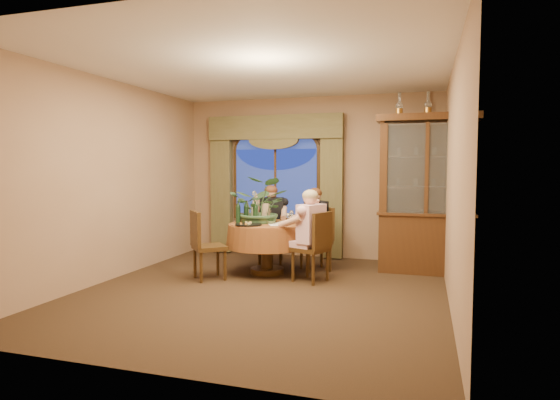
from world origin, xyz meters
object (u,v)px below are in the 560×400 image
(chair_back, at_px, (271,234))
(chair_front_left, at_px, (210,245))
(stoneware_vase, at_px, (266,213))
(wine_bottle_1, at_px, (254,211))
(china_cabinet, at_px, (426,194))
(wine_bottle_5, at_px, (247,211))
(olive_bowl, at_px, (270,222))
(wine_bottle_4, at_px, (255,212))
(oil_lamp_right, at_px, (458,102))
(chair_back_right, at_px, (316,239))
(person_scarf, at_px, (316,228))
(chair_right, at_px, (310,247))
(centerpiece_plant, at_px, (262,184))
(oil_lamp_left, at_px, (399,104))
(person_back, at_px, (271,224))
(oil_lamp_center, at_px, (428,103))
(wine_bottle_3, at_px, (246,212))
(wine_bottle_0, at_px, (253,212))
(person_pink, at_px, (311,236))
(wine_bottle_2, at_px, (238,212))
(dining_table, at_px, (267,248))

(chair_back, bearing_deg, chair_front_left, 56.22)
(stoneware_vase, distance_m, wine_bottle_1, 0.22)
(china_cabinet, bearing_deg, wine_bottle_5, -165.10)
(chair_back, relative_size, olive_bowl, 6.73)
(chair_back, height_order, wine_bottle_4, wine_bottle_4)
(oil_lamp_right, xyz_separation_m, stoneware_vase, (-2.71, -0.67, -1.63))
(chair_back_right, xyz_separation_m, wine_bottle_5, (-0.98, -0.36, 0.44))
(oil_lamp_right, relative_size, wine_bottle_5, 1.03)
(oil_lamp_right, distance_m, person_scarf, 2.79)
(chair_right, xyz_separation_m, wine_bottle_4, (-0.88, 0.21, 0.44))
(chair_right, distance_m, chair_back, 1.39)
(oil_lamp_right, height_order, olive_bowl, oil_lamp_right)
(centerpiece_plant, distance_m, wine_bottle_4, 0.46)
(oil_lamp_right, xyz_separation_m, wine_bottle_1, (-2.91, -0.60, -1.61))
(chair_back_right, distance_m, wine_bottle_1, 1.04)
(stoneware_vase, xyz_separation_m, wine_bottle_1, (-0.21, 0.06, 0.02))
(oil_lamp_left, distance_m, person_back, 2.76)
(wine_bottle_4, bearing_deg, oil_lamp_left, 22.93)
(oil_lamp_center, relative_size, chair_front_left, 0.35)
(wine_bottle_3, bearing_deg, chair_back_right, 25.27)
(chair_back, relative_size, wine_bottle_0, 2.91)
(chair_back, bearing_deg, china_cabinet, 165.64)
(chair_back_right, xyz_separation_m, centerpiece_plant, (-0.76, -0.34, 0.85))
(oil_lamp_left, height_order, olive_bowl, oil_lamp_left)
(wine_bottle_0, bearing_deg, chair_front_left, -125.00)
(stoneware_vase, height_order, wine_bottle_5, wine_bottle_5)
(oil_lamp_left, distance_m, person_pink, 2.43)
(china_cabinet, height_order, person_scarf, china_cabinet)
(oil_lamp_right, height_order, wine_bottle_0, oil_lamp_right)
(oil_lamp_center, bearing_deg, chair_back, -179.72)
(chair_right, xyz_separation_m, centerpiece_plant, (-0.85, 0.39, 0.85))
(oil_lamp_center, bearing_deg, centerpiece_plant, -164.36)
(wine_bottle_2, relative_size, wine_bottle_5, 1.00)
(china_cabinet, xyz_separation_m, olive_bowl, (-2.18, -0.81, -0.40))
(oil_lamp_right, relative_size, olive_bowl, 2.38)
(oil_lamp_right, distance_m, person_pink, 2.89)
(oil_lamp_center, distance_m, person_back, 3.08)
(olive_bowl, height_order, wine_bottle_5, wine_bottle_5)
(china_cabinet, height_order, chair_back_right, china_cabinet)
(person_scarf, distance_m, olive_bowl, 0.82)
(oil_lamp_left, xyz_separation_m, chair_right, (-1.10, -1.05, -2.04))
(chair_back_right, relative_size, centerpiece_plant, 0.98)
(chair_right, xyz_separation_m, person_pink, (0.02, -0.03, 0.16))
(oil_lamp_right, relative_size, chair_back_right, 0.35)
(person_pink, distance_m, person_back, 1.44)
(oil_lamp_center, bearing_deg, chair_front_left, -155.14)
(dining_table, xyz_separation_m, chair_front_left, (-0.66, -0.59, 0.10))
(china_cabinet, bearing_deg, chair_back, -179.72)
(china_cabinet, distance_m, oil_lamp_right, 1.41)
(stoneware_vase, relative_size, wine_bottle_3, 0.85)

